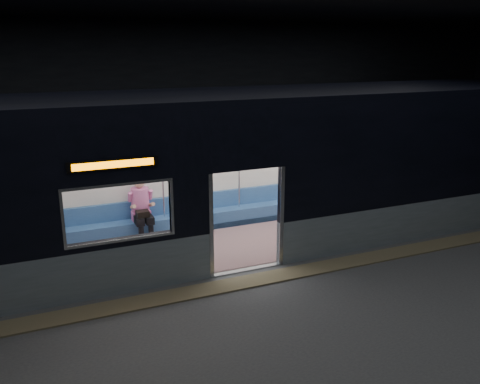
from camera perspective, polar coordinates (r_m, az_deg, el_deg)
station_floor at (r=9.31m, az=3.41°, el=-11.28°), size 24.00×14.00×0.01m
station_envelope at (r=8.30m, az=3.84°, el=11.86°), size 24.00×14.00×5.00m
tactile_strip at (r=9.75m, az=1.94°, el=-9.82°), size 22.80×0.50×0.03m
metro_car at (r=10.88m, az=-2.46°, el=3.17°), size 18.00×3.04×3.35m
passenger at (r=11.67m, az=-11.05°, el=-1.42°), size 0.43×0.74×1.43m
handbag at (r=11.48m, az=-10.88°, el=-2.41°), size 0.31×0.28×0.14m
transit_map at (r=14.00m, az=11.62°, el=4.34°), size 1.09×0.03×0.71m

